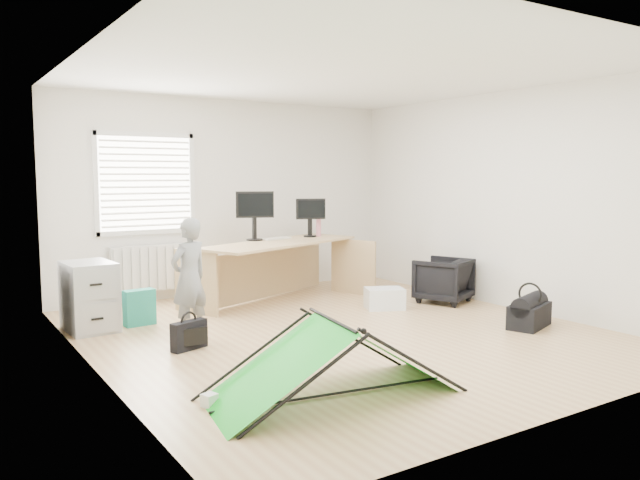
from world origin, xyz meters
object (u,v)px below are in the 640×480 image
desk (281,272)px  person (189,278)px  storage_crate (385,298)px  laptop_bag (189,335)px  filing_cabinet (89,296)px  monitor_right (310,223)px  monitor_left (254,223)px  office_chair (443,280)px  thermos (319,227)px  kite (332,358)px  duffel_bag (529,316)px

desk → person: 1.91m
storage_crate → laptop_bag: bearing=-171.2°
filing_cabinet → person: person is taller
filing_cabinet → monitor_right: bearing=5.1°
desk → monitor_left: size_ratio=4.75×
monitor_right → office_chair: monitor_right is taller
desk → thermos: thermos is taller
thermos → monitor_right: bearing=-176.3°
filing_cabinet → storage_crate: bearing=-18.3°
desk → laptop_bag: bearing=-162.3°
kite → filing_cabinet: bearing=118.4°
monitor_right → duffel_bag: 3.23m
thermos → laptop_bag: bearing=-145.8°
person → monitor_right: bearing=-170.9°
office_chair → duffel_bag: size_ratio=1.09×
person → duffel_bag: (3.28, -1.62, -0.49)m
filing_cabinet → monitor_left: 2.36m
filing_cabinet → monitor_right: 3.18m
thermos → office_chair: size_ratio=0.38×
duffel_bag → thermos: bearing=86.5°
desk → person: size_ratio=1.91×
office_chair → storage_crate: size_ratio=1.39×
laptop_bag → filing_cabinet: bearing=97.7°
kite → laptop_bag: (-0.45, 1.79, -0.15)m
duffel_bag → kite: bearing=171.9°
filing_cabinet → kite: (1.07, -3.07, -0.08)m
filing_cabinet → laptop_bag: 1.45m
person → filing_cabinet: bearing=-67.4°
monitor_left → storage_crate: 1.97m
person → storage_crate: 2.58m
kite → laptop_bag: 1.85m
person → office_chair: bearing=156.9°
thermos → office_chair: thermos is taller
monitor_left → thermos: bearing=22.9°
monitor_left → person: monitor_left is taller
storage_crate → person: bearing=179.5°
desk → laptop_bag: 2.32m
desk → duffel_bag: bearing=-78.5°
monitor_left → office_chair: (2.02, -1.44, -0.75)m
thermos → storage_crate: thermos is taller
office_chair → monitor_right: bearing=-74.2°
monitor_right → laptop_bag: size_ratio=1.11×
filing_cabinet → kite: filing_cabinet is taller
filing_cabinet → thermos: size_ratio=2.98×
desk → person: person is taller
monitor_right → laptop_bag: monitor_right is taller
laptop_bag → desk: bearing=20.4°
filing_cabinet → monitor_left: bearing=8.2°
office_chair → duffel_bag: bearing=61.4°
desk → thermos: bearing=2.0°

